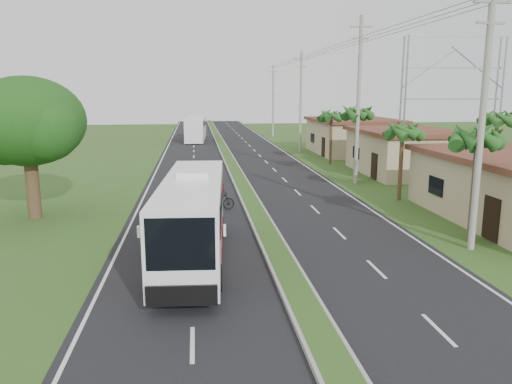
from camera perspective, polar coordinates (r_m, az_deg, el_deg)
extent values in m
plane|color=#38531E|center=(19.01, 3.52, -9.30)|extent=(180.00, 180.00, 0.00)
cube|color=black|center=(38.22, -1.90, 1.29)|extent=(14.00, 160.00, 0.02)
cube|color=gray|center=(38.20, -1.90, 1.41)|extent=(1.20, 160.00, 0.17)
cube|color=#38531E|center=(38.19, -1.90, 1.55)|extent=(0.95, 160.00, 0.02)
cube|color=silver|center=(38.23, -11.95, 1.03)|extent=(0.12, 160.00, 0.01)
cube|color=silver|center=(39.37, 7.87, 1.47)|extent=(0.12, 160.00, 0.01)
cube|color=tan|center=(43.39, 16.64, 4.25)|extent=(7.00, 10.00, 3.35)
cube|color=#59291F|center=(43.22, 16.78, 6.66)|extent=(7.60, 10.60, 0.32)
cube|color=tan|center=(56.43, 10.99, 6.14)|extent=(8.00, 11.00, 3.50)
cube|color=#59291F|center=(56.29, 11.07, 8.07)|extent=(8.60, 11.60, 0.32)
cylinder|color=#473321|center=(24.25, 23.64, 0.43)|extent=(0.26, 0.26, 5.00)
cylinder|color=#473321|center=(32.40, 16.21, 3.11)|extent=(0.26, 0.26, 4.60)
cylinder|color=#473321|center=(38.64, 11.38, 5.21)|extent=(0.26, 0.26, 5.40)
cylinder|color=#473321|center=(47.39, 8.54, 6.05)|extent=(0.26, 0.26, 4.80)
cylinder|color=#473321|center=(38.78, 25.60, 4.19)|extent=(0.26, 0.26, 5.20)
cylinder|color=#473321|center=(29.21, -24.19, 1.10)|extent=(0.70, 0.70, 4.00)
ellipsoid|color=#184512|center=(28.87, -24.71, 7.36)|extent=(6.00, 6.00, 4.68)
sphere|color=#184512|center=(30.10, -26.73, 6.36)|extent=(3.80, 3.80, 3.80)
sphere|color=#184512|center=(27.59, -22.89, 6.74)|extent=(3.40, 3.40, 3.40)
cylinder|color=gray|center=(22.80, 24.41, 7.35)|extent=(0.28, 0.28, 11.00)
cube|color=gray|center=(23.04, 25.42, 19.06)|extent=(1.60, 0.12, 0.12)
cube|color=gray|center=(22.93, 25.25, 17.09)|extent=(1.20, 0.10, 0.10)
cylinder|color=gray|center=(37.40, 11.62, 10.07)|extent=(0.28, 0.28, 12.00)
cube|color=gray|center=(37.66, 11.95, 18.00)|extent=(1.60, 0.12, 0.12)
cube|color=gray|center=(37.57, 11.90, 16.79)|extent=(1.20, 0.10, 0.10)
cube|color=gray|center=(37.13, 10.02, 15.53)|extent=(2.40, 0.10, 0.10)
cylinder|color=gray|center=(56.73, 5.13, 10.12)|extent=(0.28, 0.28, 11.00)
cube|color=gray|center=(56.83, 5.22, 14.86)|extent=(1.60, 0.12, 0.12)
cube|color=gray|center=(56.78, 5.21, 14.06)|extent=(1.20, 0.10, 0.10)
cylinder|color=gray|center=(76.41, 1.97, 10.29)|extent=(0.28, 0.28, 10.50)
cube|color=gray|center=(76.46, 1.99, 13.62)|extent=(1.60, 0.12, 0.12)
cube|color=gray|center=(76.43, 1.99, 13.02)|extent=(1.20, 0.10, 0.10)
cylinder|color=gray|center=(51.18, 16.68, 10.13)|extent=(0.18, 0.18, 12.00)
cylinder|color=gray|center=(55.90, 26.25, 9.51)|extent=(0.18, 0.18, 12.00)
cylinder|color=gray|center=(52.10, 16.24, 10.16)|extent=(0.18, 0.18, 12.00)
cylinder|color=gray|center=(56.75, 25.70, 9.57)|extent=(0.18, 0.18, 12.00)
cube|color=gray|center=(53.80, 21.43, 9.86)|extent=(10.00, 0.14, 0.14)
cube|color=gray|center=(53.85, 21.67, 13.05)|extent=(10.00, 0.14, 0.14)
cube|color=gray|center=(54.06, 21.91, 16.22)|extent=(10.00, 0.14, 0.14)
cube|color=white|center=(20.25, -7.20, -2.58)|extent=(2.98, 11.09, 2.88)
cube|color=black|center=(20.65, -7.14, -0.51)|extent=(2.89, 8.91, 1.15)
cube|color=black|center=(14.92, -8.63, -5.88)|extent=(2.06, 0.27, 1.61)
cube|color=#B20E23|center=(19.35, -7.38, -5.02)|extent=(2.64, 4.89, 0.50)
cube|color=gold|center=(20.72, -7.10, -4.56)|extent=(2.51, 2.89, 0.23)
cube|color=white|center=(21.02, -7.11, 2.30)|extent=(1.42, 2.27, 0.26)
cylinder|color=black|center=(17.47, -11.29, -9.74)|extent=(0.35, 0.97, 0.95)
cylinder|color=black|center=(17.30, -4.40, -9.76)|extent=(0.35, 0.97, 0.95)
cylinder|color=black|center=(23.51, -9.16, -4.14)|extent=(0.35, 0.97, 0.95)
cylinder|color=black|center=(23.39, -4.11, -4.10)|extent=(0.35, 0.97, 0.95)
cube|color=white|center=(70.14, -6.89, 7.20)|extent=(3.07, 11.25, 3.10)
cube|color=black|center=(70.56, -6.88, 7.99)|extent=(2.95, 8.35, 1.05)
cube|color=orange|center=(69.22, -6.92, 6.66)|extent=(2.78, 5.46, 0.34)
cylinder|color=black|center=(65.74, -8.02, 5.83)|extent=(0.34, 0.94, 0.93)
cylinder|color=black|center=(65.61, -6.15, 5.86)|extent=(0.34, 0.94, 0.93)
cylinder|color=black|center=(74.39, -7.51, 6.47)|extent=(0.34, 0.94, 0.93)
cylinder|color=black|center=(74.28, -5.86, 6.51)|extent=(0.34, 0.94, 0.93)
imported|color=black|center=(28.65, -4.20, -1.08)|extent=(1.86, 0.90, 1.08)
imported|color=maroon|center=(28.47, -4.23, 0.64)|extent=(0.71, 0.55, 1.73)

